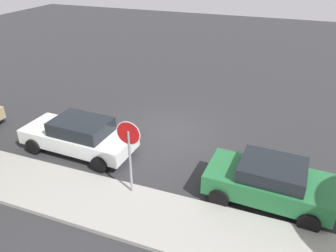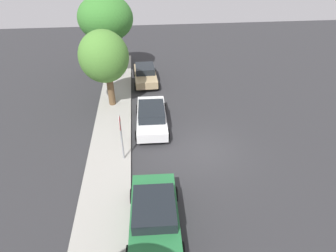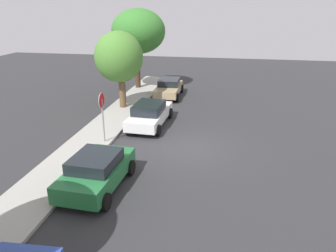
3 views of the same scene
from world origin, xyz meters
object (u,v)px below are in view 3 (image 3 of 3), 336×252
object	(u,v)px
parked_car_tan	(169,88)
street_tree_far	(119,57)
parked_car_white	(150,114)
stop_sign	(102,109)
parked_car_green	(97,171)
street_tree_mid_block	(138,32)

from	to	relation	value
parked_car_tan	street_tree_far	xyz separation A→B (m)	(-3.68, 2.68, 2.80)
parked_car_white	street_tree_far	distance (m)	4.97
parked_car_tan	street_tree_far	distance (m)	5.34
stop_sign	street_tree_far	world-z (taller)	street_tree_far
parked_car_white	parked_car_green	distance (m)	7.28
parked_car_white	street_tree_far	xyz separation A→B (m)	(3.05, 2.77, 2.77)
parked_car_green	street_tree_mid_block	distance (m)	16.68
stop_sign	street_tree_far	xyz separation A→B (m)	(6.16, 1.11, 1.62)
parked_car_white	street_tree_mid_block	xyz separation A→B (m)	(8.72, 2.96, 3.99)
stop_sign	parked_car_green	world-z (taller)	stop_sign
stop_sign	street_tree_far	size ratio (longest dim) A/B	0.52
parked_car_white	street_tree_mid_block	size ratio (longest dim) A/B	0.70
street_tree_mid_block	street_tree_far	world-z (taller)	street_tree_mid_block
parked_car_white	parked_car_green	bearing A→B (deg)	177.17
street_tree_far	stop_sign	bearing A→B (deg)	-169.78
street_tree_far	parked_car_tan	bearing A→B (deg)	-36.08
parked_car_white	street_tree_mid_block	world-z (taller)	street_tree_mid_block
stop_sign	street_tree_mid_block	size ratio (longest dim) A/B	0.42
parked_car_white	street_tree_far	world-z (taller)	street_tree_far
parked_car_green	parked_car_tan	xyz separation A→B (m)	(14.00, -0.27, -0.05)
parked_car_tan	street_tree_mid_block	size ratio (longest dim) A/B	0.65
stop_sign	parked_car_tan	bearing A→B (deg)	-9.06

